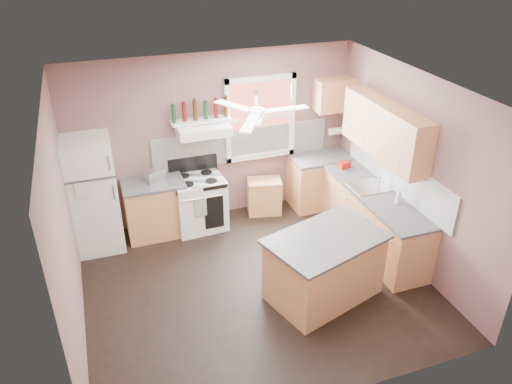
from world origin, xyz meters
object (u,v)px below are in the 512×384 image
object	(u,v)px
cart	(264,198)
island	(324,268)
refrigerator	(91,195)
toaster	(155,176)
stove	(199,203)

from	to	relation	value
cart	island	size ratio (longest dim) A/B	0.40
refrigerator	island	bearing A→B (deg)	-37.85
toaster	island	xyz separation A→B (m)	(1.76, -2.23, -0.56)
toaster	refrigerator	bearing A→B (deg)	161.48
refrigerator	island	xyz separation A→B (m)	(2.70, -2.16, -0.44)
stove	cart	size ratio (longest dim) A/B	1.57
island	toaster	bearing A→B (deg)	110.79
refrigerator	toaster	size ratio (longest dim) A/B	6.18
refrigerator	stove	size ratio (longest dim) A/B	2.01
cart	island	world-z (taller)	island
stove	toaster	bearing A→B (deg)	171.49
refrigerator	stove	bearing A→B (deg)	1.06
refrigerator	stove	xyz separation A→B (m)	(1.57, 0.01, -0.44)
refrigerator	cart	xyz separation A→B (m)	(2.70, 0.09, -0.59)
island	stove	bearing A→B (deg)	99.96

